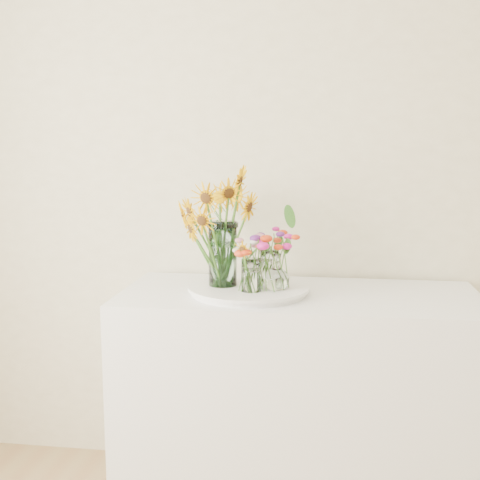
{
  "coord_description": "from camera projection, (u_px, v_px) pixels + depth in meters",
  "views": [
    {
      "loc": [
        0.0,
        -0.37,
        1.47
      ],
      "look_at": [
        -0.31,
        1.87,
        1.11
      ],
      "focal_mm": 45.0,
      "sensor_mm": 36.0,
      "label": 1
    }
  ],
  "objects": [
    {
      "name": "counter",
      "position": [
        298.0,
        402.0,
        2.42
      ],
      "size": [
        1.4,
        0.6,
        0.9
      ],
      "primitive_type": "cube",
      "color": "white",
      "rests_on": "ground_plane"
    },
    {
      "name": "tray",
      "position": [
        249.0,
        290.0,
        2.34
      ],
      "size": [
        0.45,
        0.45,
        0.02
      ],
      "primitive_type": "cylinder",
      "color": "white",
      "rests_on": "counter"
    },
    {
      "name": "mason_jar",
      "position": [
        223.0,
        254.0,
        2.33
      ],
      "size": [
        0.14,
        0.14,
        0.26
      ],
      "primitive_type": "cylinder",
      "rotation": [
        0.0,
        0.0,
        0.35
      ],
      "color": "#ACD5D8",
      "rests_on": "tray"
    },
    {
      "name": "sunflower_bouquet",
      "position": [
        223.0,
        228.0,
        2.32
      ],
      "size": [
        0.83,
        0.83,
        0.47
      ],
      "primitive_type": null,
      "rotation": [
        0.0,
        0.0,
        0.35
      ],
      "color": "#E7A704",
      "rests_on": "tray"
    },
    {
      "name": "small_vase_a",
      "position": [
        251.0,
        276.0,
        2.24
      ],
      "size": [
        0.09,
        0.09,
        0.13
      ],
      "primitive_type": "cylinder",
      "rotation": [
        0.0,
        0.0,
        -0.17
      ],
      "color": "white",
      "rests_on": "tray"
    },
    {
      "name": "wildflower_posy_a",
      "position": [
        251.0,
        264.0,
        2.24
      ],
      "size": [
        0.2,
        0.2,
        0.22
      ],
      "primitive_type": null,
      "color": "red",
      "rests_on": "tray"
    },
    {
      "name": "small_vase_b",
      "position": [
        276.0,
        272.0,
        2.28
      ],
      "size": [
        0.13,
        0.13,
        0.14
      ],
      "primitive_type": null,
      "rotation": [
        0.0,
        0.0,
        -0.41
      ],
      "color": "white",
      "rests_on": "tray"
    },
    {
      "name": "wildflower_posy_b",
      "position": [
        276.0,
        260.0,
        2.27
      ],
      "size": [
        0.22,
        0.22,
        0.23
      ],
      "primitive_type": null,
      "color": "red",
      "rests_on": "tray"
    },
    {
      "name": "small_vase_c",
      "position": [
        269.0,
        266.0,
        2.42
      ],
      "size": [
        0.09,
        0.09,
        0.13
      ],
      "primitive_type": "cylinder",
      "rotation": [
        0.0,
        0.0,
        -0.31
      ],
      "color": "white",
      "rests_on": "tray"
    },
    {
      "name": "wildflower_posy_c",
      "position": [
        269.0,
        255.0,
        2.41
      ],
      "size": [
        0.18,
        0.18,
        0.22
      ],
      "primitive_type": null,
      "color": "red",
      "rests_on": "tray"
    }
  ]
}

